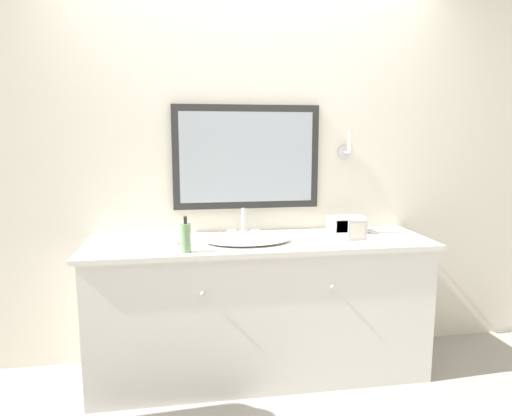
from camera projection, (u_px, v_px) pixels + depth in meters
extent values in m
plane|color=#9E998E|center=(270.00, 403.00, 2.57)|extent=(14.00, 14.00, 0.00)
cube|color=silver|center=(252.00, 168.00, 3.03)|extent=(8.00, 0.06, 2.55)
cube|color=#282828|center=(247.00, 157.00, 2.97)|extent=(0.96, 0.04, 0.67)
cube|color=#9EA8B2|center=(247.00, 157.00, 2.95)|extent=(0.87, 0.01, 0.58)
cylinder|color=silver|center=(344.00, 152.00, 3.08)|extent=(0.09, 0.01, 0.09)
cylinder|color=silver|center=(347.00, 152.00, 3.03)|extent=(0.02, 0.10, 0.02)
cylinder|color=white|center=(350.00, 142.00, 2.97)|extent=(0.02, 0.02, 0.14)
cube|color=silver|center=(260.00, 310.00, 2.84)|extent=(2.02, 0.57, 0.83)
cube|color=silver|center=(260.00, 243.00, 2.77)|extent=(2.09, 0.61, 0.03)
sphere|color=silver|center=(202.00, 294.00, 2.46)|extent=(0.02, 0.02, 0.02)
sphere|color=silver|center=(332.00, 287.00, 2.57)|extent=(0.02, 0.02, 0.02)
ellipsoid|color=white|center=(248.00, 239.00, 2.73)|extent=(0.52, 0.34, 0.03)
cylinder|color=silver|center=(243.00, 233.00, 2.91)|extent=(0.06, 0.06, 0.03)
cylinder|color=silver|center=(243.00, 220.00, 2.90)|extent=(0.02, 0.02, 0.14)
cylinder|color=silver|center=(244.00, 210.00, 2.85)|extent=(0.02, 0.07, 0.02)
cylinder|color=white|center=(232.00, 231.00, 2.90)|extent=(0.05, 0.02, 0.02)
cylinder|color=white|center=(255.00, 230.00, 2.92)|extent=(0.05, 0.02, 0.02)
cylinder|color=#709966|center=(186.00, 238.00, 2.47)|extent=(0.06, 0.06, 0.16)
cylinder|color=black|center=(185.00, 221.00, 2.46)|extent=(0.02, 0.02, 0.04)
cube|color=black|center=(185.00, 218.00, 2.44)|extent=(0.02, 0.03, 0.01)
cube|color=white|center=(346.00, 225.00, 2.96)|extent=(0.23, 0.11, 0.11)
cube|color=black|center=(349.00, 226.00, 2.91)|extent=(0.16, 0.01, 0.08)
cube|color=#B2B2B7|center=(358.00, 231.00, 2.75)|extent=(0.12, 0.01, 0.12)
cube|color=beige|center=(358.00, 231.00, 2.74)|extent=(0.09, 0.00, 0.09)
cube|color=white|center=(161.00, 241.00, 2.68)|extent=(0.18, 0.11, 0.04)
cube|color=#ADADB2|center=(380.00, 231.00, 3.03)|extent=(0.19, 0.13, 0.01)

